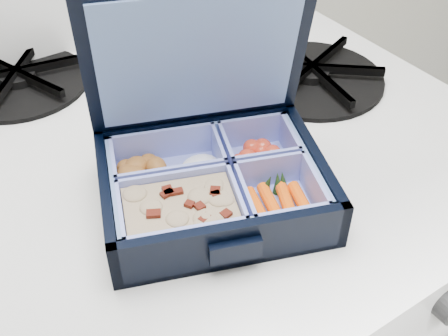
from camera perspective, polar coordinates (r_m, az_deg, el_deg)
bento_box at (r=0.55m, az=-1.09°, el=-1.79°), size 0.26×0.23×0.05m
burner_grate at (r=0.75m, az=8.89°, el=9.67°), size 0.25×0.25×0.03m
burner_grate_rear at (r=0.78m, az=-20.22°, el=8.60°), size 0.21×0.21×0.02m
fork at (r=0.65m, az=-5.78°, el=3.54°), size 0.12×0.18×0.01m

